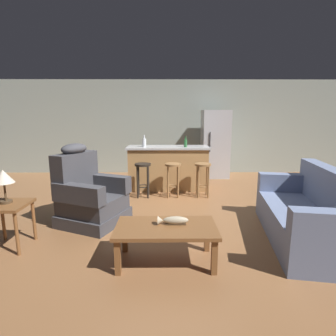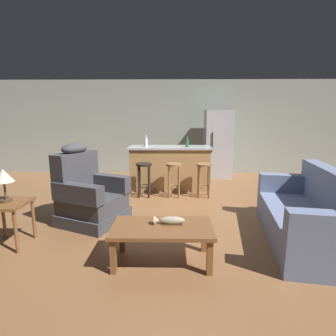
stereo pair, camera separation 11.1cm
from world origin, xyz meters
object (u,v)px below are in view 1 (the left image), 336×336
(bar_stool_left, at_px, (143,174))
(bar_stool_right, at_px, (203,174))
(table_lamp, at_px, (3,178))
(fish_figurine, at_px, (173,221))
(couch, at_px, (308,215))
(bottle_short_amber, at_px, (144,142))
(bottle_tall_green, at_px, (186,143))
(bar_stool_middle, at_px, (173,174))
(kitchen_island, at_px, (168,168))
(coffee_table, at_px, (166,231))
(recliner_near_lamp, at_px, (89,195))
(refrigerator, at_px, (215,144))
(end_table, at_px, (8,211))

(bar_stool_left, xyz_separation_m, bar_stool_right, (1.20, 0.00, 0.00))
(table_lamp, bearing_deg, fish_figurine, -9.33)
(couch, bearing_deg, bottle_short_amber, -37.71)
(bar_stool_left, bearing_deg, table_lamp, -125.83)
(fish_figurine, relative_size, bottle_tall_green, 1.45)
(bar_stool_middle, height_order, bottle_tall_green, bottle_tall_green)
(bar_stool_right, bearing_deg, fish_figurine, -105.58)
(kitchen_island, bearing_deg, fish_figurine, -89.56)
(coffee_table, distance_m, recliner_near_lamp, 1.63)
(refrigerator, bearing_deg, table_lamp, -129.91)
(bottle_tall_green, bearing_deg, bar_stool_middle, -118.75)
(couch, xyz_separation_m, bar_stool_left, (-2.30, 1.91, 0.13))
(couch, distance_m, kitchen_island, 3.12)
(fish_figurine, bearing_deg, recliner_near_lamp, 138.84)
(couch, distance_m, recliner_near_lamp, 3.07)
(coffee_table, relative_size, refrigerator, 0.62)
(coffee_table, distance_m, bar_stool_middle, 2.44)
(fish_figurine, bearing_deg, kitchen_island, 90.44)
(bar_stool_right, bearing_deg, end_table, -141.95)
(recliner_near_lamp, height_order, bar_stool_middle, recliner_near_lamp)
(bottle_tall_green, bearing_deg, recliner_near_lamp, -131.22)
(table_lamp, height_order, bar_stool_left, table_lamp)
(bottle_tall_green, distance_m, bottle_short_amber, 0.90)
(bar_stool_right, height_order, bottle_tall_green, bottle_tall_green)
(coffee_table, distance_m, bottle_short_amber, 3.15)
(bar_stool_left, xyz_separation_m, bottle_tall_green, (0.88, 0.52, 0.57))
(fish_figurine, relative_size, table_lamp, 0.83)
(fish_figurine, bearing_deg, bar_stool_right, 74.42)
(bottle_tall_green, bearing_deg, table_lamp, -132.61)
(kitchen_island, height_order, refrigerator, refrigerator)
(table_lamp, relative_size, refrigerator, 0.23)
(bar_stool_middle, distance_m, bottle_short_amber, 1.03)
(bar_stool_left, xyz_separation_m, bottle_short_amber, (-0.01, 0.60, 0.57))
(table_lamp, xyz_separation_m, bar_stool_right, (2.68, 2.05, -0.40))
(fish_figurine, distance_m, table_lamp, 2.08)
(bar_stool_middle, bearing_deg, couch, -48.31)
(end_table, bearing_deg, fish_figurine, -8.60)
(table_lamp, height_order, bottle_short_amber, bottle_short_amber)
(coffee_table, relative_size, bar_stool_right, 1.62)
(bar_stool_left, xyz_separation_m, bar_stool_middle, (0.60, 0.00, 0.00))
(end_table, xyz_separation_m, bottle_tall_green, (2.34, 2.60, 0.58))
(bar_stool_middle, bearing_deg, recliner_near_lamp, -135.20)
(coffee_table, height_order, fish_figurine, fish_figurine)
(kitchen_island, bearing_deg, bottle_tall_green, -16.59)
(coffee_table, xyz_separation_m, couch, (1.84, 0.52, -0.02))
(bar_stool_left, bearing_deg, bar_stool_right, 0.00)
(bar_stool_left, bearing_deg, recliner_near_lamp, -118.62)
(bottle_tall_green, bearing_deg, end_table, -132.04)
(couch, xyz_separation_m, end_table, (-3.76, -0.17, 0.12))
(couch, relative_size, bar_stool_left, 2.96)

